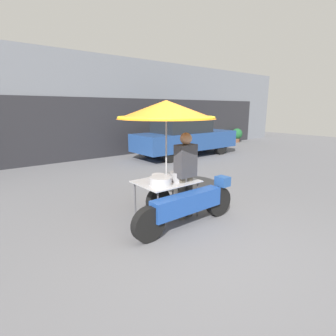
% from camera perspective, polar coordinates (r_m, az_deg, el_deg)
% --- Properties ---
extents(ground_plane, '(36.00, 36.00, 0.00)m').
position_cam_1_polar(ground_plane, '(4.21, 7.04, -15.45)').
color(ground_plane, slate).
extents(shopfront_building, '(28.00, 2.06, 4.05)m').
position_cam_1_polar(shopfront_building, '(11.35, -25.59, 11.79)').
color(shopfront_building, gray).
rests_on(shopfront_building, ground).
extents(vendor_motorcycle_cart, '(2.15, 1.72, 2.13)m').
position_cam_1_polar(vendor_motorcycle_cart, '(4.57, 0.28, 8.23)').
color(vendor_motorcycle_cart, black).
rests_on(vendor_motorcycle_cart, ground).
extents(vendor_person, '(0.38, 0.22, 1.58)m').
position_cam_1_polar(vendor_person, '(4.72, 3.83, -0.73)').
color(vendor_person, '#4C473D').
rests_on(vendor_person, ground).
extents(parked_car, '(4.62, 1.68, 1.52)m').
position_cam_1_polar(parked_car, '(11.14, 3.71, 6.65)').
color(parked_car, black).
rests_on(parked_car, ground).
extents(potted_plant, '(0.64, 0.64, 0.82)m').
position_cam_1_polar(potted_plant, '(16.21, 14.77, 7.08)').
color(potted_plant, brown).
rests_on(potted_plant, ground).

